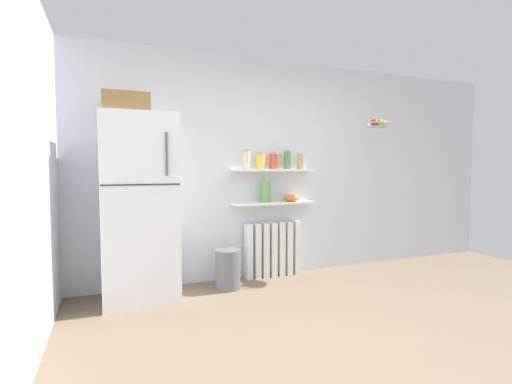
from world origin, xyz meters
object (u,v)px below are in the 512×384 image
at_px(storage_jar_2, 274,161).
at_px(shelf_bowl, 292,198).
at_px(storage_jar_4, 301,161).
at_px(storage_jar_1, 260,161).
at_px(refrigerator, 139,204).
at_px(storage_jar_3, 288,160).
at_px(radiator, 273,249).
at_px(vase, 266,192).
at_px(storage_jar_0, 246,159).
at_px(hanging_fruit_basket, 378,124).
at_px(trash_bin, 228,269).

bearing_deg(storage_jar_2, shelf_bowl, 0.00).
bearing_deg(storage_jar_4, storage_jar_1, -180.00).
relative_size(refrigerator, storage_jar_1, 10.37).
relative_size(refrigerator, storage_jar_4, 10.57).
bearing_deg(storage_jar_3, refrigerator, -173.26).
distance_m(storage_jar_2, storage_jar_4, 0.35).
height_order(radiator, storage_jar_4, storage_jar_4).
distance_m(vase, shelf_bowl, 0.35).
relative_size(storage_jar_0, storage_jar_1, 1.15).
bearing_deg(storage_jar_2, storage_jar_0, -180.00).
bearing_deg(storage_jar_0, storage_jar_2, 0.00).
bearing_deg(storage_jar_1, radiator, 9.64).
height_order(shelf_bowl, hanging_fruit_basket, hanging_fruit_basket).
bearing_deg(storage_jar_0, storage_jar_1, 0.00).
height_order(radiator, storage_jar_1, storage_jar_1).
distance_m(storage_jar_3, trash_bin, 1.47).
xyz_separation_m(refrigerator, storage_jar_2, (1.56, 0.21, 0.44)).
bearing_deg(radiator, trash_bin, -159.13).
height_order(storage_jar_0, storage_jar_1, storage_jar_0).
relative_size(radiator, storage_jar_3, 3.06).
bearing_deg(storage_jar_3, hanging_fruit_basket, -12.23).
xyz_separation_m(storage_jar_4, hanging_fruit_basket, (0.96, -0.25, 0.47)).
distance_m(refrigerator, radiator, 1.70).
relative_size(refrigerator, storage_jar_2, 10.38).
bearing_deg(storage_jar_1, vase, 0.00).
relative_size(storage_jar_0, storage_jar_4, 1.17).
xyz_separation_m(shelf_bowl, trash_bin, (-0.88, -0.22, -0.73)).
bearing_deg(storage_jar_4, hanging_fruit_basket, -14.40).
bearing_deg(storage_jar_2, refrigerator, -172.51).
distance_m(radiator, trash_bin, 0.70).
height_order(trash_bin, hanging_fruit_basket, hanging_fruit_basket).
relative_size(radiator, vase, 2.80).
height_order(storage_jar_0, shelf_bowl, storage_jar_0).
relative_size(refrigerator, vase, 7.98).
height_order(radiator, hanging_fruit_basket, hanging_fruit_basket).
relative_size(storage_jar_2, hanging_fruit_basket, 0.58).
relative_size(storage_jar_3, shelf_bowl, 1.24).
distance_m(storage_jar_1, storage_jar_3, 0.35).
xyz_separation_m(radiator, trash_bin, (-0.65, -0.25, -0.11)).
xyz_separation_m(storage_jar_2, storage_jar_3, (0.18, 0.00, 0.02)).
bearing_deg(refrigerator, hanging_fruit_basket, -0.82).
bearing_deg(refrigerator, shelf_bowl, 6.53).
xyz_separation_m(storage_jar_1, shelf_bowl, (0.41, 0.00, -0.45)).
height_order(storage_jar_3, trash_bin, storage_jar_3).
bearing_deg(shelf_bowl, hanging_fruit_basket, -12.85).
bearing_deg(vase, storage_jar_4, 0.00).
distance_m(storage_jar_3, shelf_bowl, 0.47).
relative_size(storage_jar_0, storage_jar_2, 1.15).
xyz_separation_m(radiator, shelf_bowl, (0.23, -0.03, 0.62)).
bearing_deg(shelf_bowl, storage_jar_1, -180.00).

